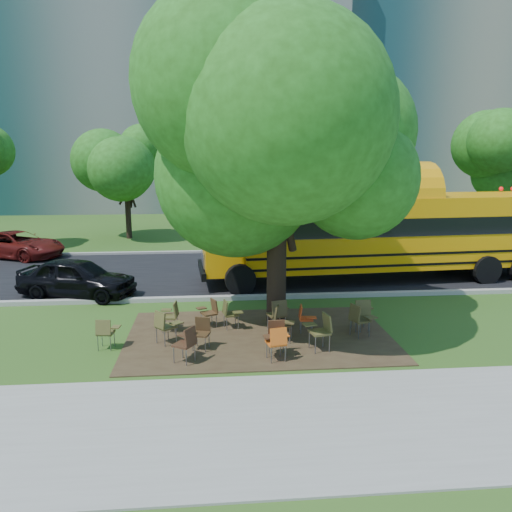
{
  "coord_description": "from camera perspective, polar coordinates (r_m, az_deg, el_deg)",
  "views": [
    {
      "loc": [
        -0.2,
        -13.12,
        4.8
      ],
      "look_at": [
        1.29,
        3.63,
        1.36
      ],
      "focal_mm": 35.0,
      "sensor_mm": 36.0,
      "label": 1
    }
  ],
  "objects": [
    {
      "name": "bg_tree_2",
      "position": [
        29.52,
        -14.67,
        10.06
      ],
      "size": [
        4.8,
        4.8,
        6.62
      ],
      "color": "black",
      "rests_on": "ground"
    },
    {
      "name": "bg_tree_4",
      "position": [
        30.74,
        27.12,
        9.47
      ],
      "size": [
        5.0,
        5.0,
        6.85
      ],
      "color": "black",
      "rests_on": "ground"
    },
    {
      "name": "sidewalk",
      "position": [
        9.43,
        -3.35,
        -18.91
      ],
      "size": [
        60.0,
        4.0,
        0.04
      ],
      "primitive_type": "cube",
      "color": "gray",
      "rests_on": "ground"
    },
    {
      "name": "chair_12",
      "position": [
        13.7,
        5.59,
        -6.87
      ],
      "size": [
        0.46,
        0.54,
        0.77
      ],
      "rotation": [
        0.0,
        0.0,
        4.61
      ],
      "color": "#C13D14",
      "rests_on": "ground"
    },
    {
      "name": "kerb_near",
      "position": [
        16.8,
        -4.21,
        -4.81
      ],
      "size": [
        80.0,
        0.25,
        0.14
      ],
      "primitive_type": "cube",
      "color": "gray",
      "rests_on": "ground"
    },
    {
      "name": "chair_5",
      "position": [
        12.13,
        2.31,
        -8.99
      ],
      "size": [
        0.57,
        0.53,
        0.88
      ],
      "rotation": [
        0.0,
        0.0,
        3.18
      ],
      "color": "#462A19",
      "rests_on": "ground"
    },
    {
      "name": "chair_0",
      "position": [
        13.07,
        -16.79,
        -8.15
      ],
      "size": [
        0.57,
        0.48,
        0.81
      ],
      "rotation": [
        0.0,
        0.0,
        -0.12
      ],
      "color": "brown",
      "rests_on": "ground"
    },
    {
      "name": "chair_6",
      "position": [
        12.53,
        7.47,
        -8.16
      ],
      "size": [
        0.67,
        0.65,
        0.96
      ],
      "rotation": [
        0.0,
        0.0,
        1.78
      ],
      "color": "brown",
      "rests_on": "ground"
    },
    {
      "name": "building_right",
      "position": [
        57.08,
        21.21,
        18.57
      ],
      "size": [
        30.0,
        16.0,
        25.0
      ],
      "primitive_type": "cube",
      "color": "gray",
      "rests_on": "ground"
    },
    {
      "name": "chair_7",
      "position": [
        13.57,
        11.72,
        -6.87
      ],
      "size": [
        0.71,
        0.62,
        0.91
      ],
      "rotation": [
        0.0,
        0.0,
        -1.18
      ],
      "color": "#41391C",
      "rests_on": "ground"
    },
    {
      "name": "black_car",
      "position": [
        18.02,
        -19.78,
        -2.36
      ],
      "size": [
        4.25,
        2.64,
        1.35
      ],
      "primitive_type": "imported",
      "rotation": [
        0.0,
        0.0,
        1.29
      ],
      "color": "black",
      "rests_on": "ground"
    },
    {
      "name": "chair_13",
      "position": [
        14.06,
        12.04,
        -6.19
      ],
      "size": [
        0.61,
        0.57,
        0.93
      ],
      "rotation": [
        0.0,
        0.0,
        0.06
      ],
      "color": "#46401E",
      "rests_on": "ground"
    },
    {
      "name": "chair_11",
      "position": [
        13.68,
        2.57,
        -6.4
      ],
      "size": [
        0.64,
        0.69,
        0.94
      ],
      "rotation": [
        0.0,
        0.0,
        0.28
      ],
      "color": "#41361C",
      "rests_on": "ground"
    },
    {
      "name": "school_bus",
      "position": [
        19.92,
        15.17,
        2.74
      ],
      "size": [
        13.47,
        3.91,
        3.25
      ],
      "rotation": [
        0.0,
        0.0,
        0.07
      ],
      "color": "orange",
      "rests_on": "ground"
    },
    {
      "name": "chair_8",
      "position": [
        13.89,
        -9.62,
        -6.49
      ],
      "size": [
        0.51,
        0.61,
        0.86
      ],
      "rotation": [
        0.0,
        0.0,
        1.45
      ],
      "color": "#4C4721",
      "rests_on": "ground"
    },
    {
      "name": "chair_14",
      "position": [
        13.0,
        2.91,
        -7.34
      ],
      "size": [
        0.57,
        0.73,
        0.95
      ],
      "rotation": [
        0.0,
        0.0,
        4.45
      ],
      "color": "#44391D",
      "rests_on": "ground"
    },
    {
      "name": "chair_9",
      "position": [
        14.13,
        -5.27,
        -6.17
      ],
      "size": [
        0.65,
        0.56,
        0.82
      ],
      "rotation": [
        0.0,
        0.0,
        1.99
      ],
      "color": "#462E19",
      "rests_on": "ground"
    },
    {
      "name": "chair_3",
      "position": [
        12.6,
        -6.36,
        -8.43
      ],
      "size": [
        0.64,
        0.5,
        0.82
      ],
      "rotation": [
        0.0,
        0.0,
        2.85
      ],
      "color": "#3D2915",
      "rests_on": "ground"
    },
    {
      "name": "bg_tree_3",
      "position": [
        28.34,
        11.99,
        11.79
      ],
      "size": [
        5.6,
        5.6,
        7.84
      ],
      "color": "black",
      "rests_on": "ground"
    },
    {
      "name": "chair_4",
      "position": [
        11.82,
        2.5,
        -9.56
      ],
      "size": [
        0.59,
        0.61,
        0.88
      ],
      "rotation": [
        0.0,
        0.0,
        0.2
      ],
      "color": "#D65B16",
      "rests_on": "ground"
    },
    {
      "name": "bg_car_red",
      "position": [
        25.95,
        -25.62,
        1.16
      ],
      "size": [
        4.96,
        3.7,
        1.25
      ],
      "primitive_type": "imported",
      "rotation": [
        0.0,
        0.0,
        1.16
      ],
      "color": "#53110E",
      "rests_on": "ground"
    },
    {
      "name": "chair_1",
      "position": [
        13.0,
        -10.38,
        -7.66
      ],
      "size": [
        0.78,
        0.61,
        0.91
      ],
      "rotation": [
        0.0,
        0.0,
        -0.86
      ],
      "color": "#4D4721",
      "rests_on": "ground"
    },
    {
      "name": "asphalt_road",
      "position": [
        20.68,
        -4.39,
        -1.83
      ],
      "size": [
        80.0,
        8.0,
        0.04
      ],
      "primitive_type": "cube",
      "color": "black",
      "rests_on": "ground"
    },
    {
      "name": "dirt_patch",
      "position": [
        13.55,
        0.33,
        -9.1
      ],
      "size": [
        7.0,
        4.5,
        0.03
      ],
      "primitive_type": "cube",
      "color": "#382819",
      "rests_on": "ground"
    },
    {
      "name": "chair_10",
      "position": [
        13.92,
        -3.05,
        -6.39
      ],
      "size": [
        0.58,
        0.56,
        0.83
      ],
      "rotation": [
        0.0,
        0.0,
        -1.37
      ],
      "color": "#46431E",
      "rests_on": "ground"
    },
    {
      "name": "chair_2",
      "position": [
        11.84,
        -7.94,
        -9.57
      ],
      "size": [
        0.6,
        0.76,
        0.89
      ],
      "rotation": [
        0.0,
        0.0,
        1.0
      ],
      "color": "#3E2416",
      "rests_on": "ground"
    },
    {
      "name": "main_tree",
      "position": [
        13.84,
        2.48,
        12.94
      ],
      "size": [
        7.06,
        7.06,
        8.67
      ],
      "color": "black",
      "rests_on": "ground"
    },
    {
      "name": "kerb_far",
      "position": [
        24.68,
        -4.52,
        0.48
      ],
      "size": [
        80.0,
        0.25,
        0.14
      ],
      "primitive_type": "cube",
      "color": "gray",
      "rests_on": "ground"
    },
    {
      "name": "building_main",
      "position": [
        50.12,
        -14.76,
        18.31
      ],
      "size": [
        38.0,
        16.0,
        22.0
      ],
      "primitive_type": "cube",
      "color": "slate",
      "rests_on": "ground"
    },
    {
      "name": "ground",
      "position": [
        13.98,
        -4.0,
        -8.55
      ],
      "size": [
        160.0,
        160.0,
        0.0
      ],
      "primitive_type": "plane",
      "color": "#274C17",
      "rests_on": "ground"
    }
  ]
}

